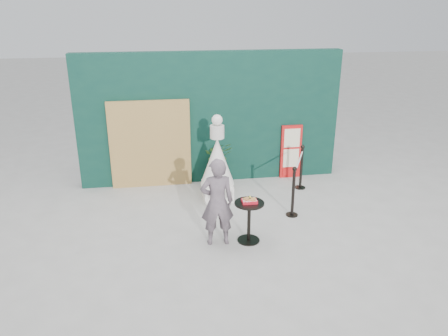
# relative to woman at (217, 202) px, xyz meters

# --- Properties ---
(ground) EXTENTS (60.00, 60.00, 0.00)m
(ground) POSITION_rel_woman_xyz_m (0.29, -0.14, -0.79)
(ground) COLOR #ADAAA5
(ground) RESTS_ON ground
(back_wall) EXTENTS (6.00, 0.30, 3.00)m
(back_wall) POSITION_rel_woman_xyz_m (0.29, 3.01, 0.71)
(back_wall) COLOR #0A2D26
(back_wall) RESTS_ON ground
(bamboo_fence) EXTENTS (1.80, 0.08, 2.00)m
(bamboo_fence) POSITION_rel_woman_xyz_m (-1.11, 2.80, 0.21)
(bamboo_fence) COLOR tan
(bamboo_fence) RESTS_ON ground
(woman) EXTENTS (0.58, 0.38, 1.58)m
(woman) POSITION_rel_woman_xyz_m (0.00, 0.00, 0.00)
(woman) COLOR slate
(woman) RESTS_ON ground
(menu_board) EXTENTS (0.50, 0.07, 1.30)m
(menu_board) POSITION_rel_woman_xyz_m (2.19, 2.82, -0.14)
(menu_board) COLOR red
(menu_board) RESTS_ON ground
(statue) EXTENTS (0.72, 0.72, 1.86)m
(statue) POSITION_rel_woman_xyz_m (0.27, 1.87, -0.03)
(statue) COLOR white
(statue) RESTS_ON ground
(cafe_table) EXTENTS (0.52, 0.52, 0.75)m
(cafe_table) POSITION_rel_woman_xyz_m (0.56, -0.02, -0.29)
(cafe_table) COLOR black
(cafe_table) RESTS_ON ground
(food_basket) EXTENTS (0.26, 0.19, 0.11)m
(food_basket) POSITION_rel_woman_xyz_m (0.56, -0.02, -0.00)
(food_basket) COLOR red
(food_basket) RESTS_ON cafe_table
(planter) EXTENTS (0.63, 0.54, 1.06)m
(planter) POSITION_rel_woman_xyz_m (0.40, 2.59, -0.17)
(planter) COLOR brown
(planter) RESTS_ON ground
(stanchion_barrier) EXTENTS (0.84, 1.54, 1.03)m
(stanchion_barrier) POSITION_rel_woman_xyz_m (1.92, 1.47, -0.29)
(stanchion_barrier) COLOR black
(stanchion_barrier) RESTS_ON ground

